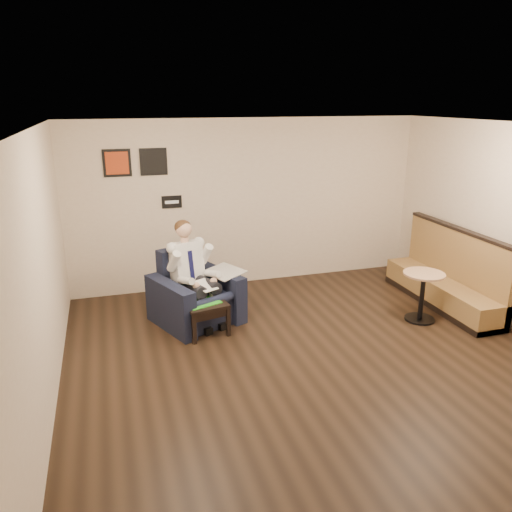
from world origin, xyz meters
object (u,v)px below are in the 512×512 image
object	(u,v)px
armchair	(196,288)
green_folder	(202,303)
banquette	(444,268)
cafe_table	(422,297)
side_table	(204,317)
seated_man	(200,278)
smartphone	(202,297)
coffee_mug	(212,293)

from	to	relation	value
armchair	green_folder	distance (m)	0.43
green_folder	banquette	distance (m)	3.78
banquette	cafe_table	size ratio (longest dim) A/B	3.21
green_folder	side_table	bearing A→B (deg)	45.37
seated_man	green_folder	xyz separation A→B (m)	(-0.04, -0.31, -0.24)
armchair	cafe_table	xyz separation A→B (m)	(3.12, -0.91, -0.15)
armchair	cafe_table	bearing A→B (deg)	-39.09
smartphone	banquette	size ratio (longest dim) A/B	0.06
side_table	green_folder	bearing A→B (deg)	-134.63
banquette	cafe_table	bearing A→B (deg)	-147.32
armchair	smartphone	world-z (taller)	armchair
side_table	green_folder	xyz separation A→B (m)	(-0.03, -0.03, 0.23)
seated_man	side_table	distance (m)	0.55
seated_man	banquette	bearing A→B (deg)	-28.40
seated_man	cafe_table	size ratio (longest dim) A/B	1.92
smartphone	banquette	distance (m)	3.75
seated_man	coffee_mug	bearing A→B (deg)	-65.56
smartphone	green_folder	bearing A→B (deg)	-103.96
armchair	side_table	bearing A→B (deg)	-108.20
smartphone	cafe_table	size ratio (longest dim) A/B	0.20
green_folder	coffee_mug	size ratio (longest dim) A/B	4.74
coffee_mug	smartphone	world-z (taller)	coffee_mug
smartphone	cafe_table	xyz separation A→B (m)	(3.07, -0.67, -0.10)
green_folder	coffee_mug	world-z (taller)	coffee_mug
side_table	banquette	bearing A→B (deg)	-1.25
coffee_mug	smartphone	bearing A→B (deg)	174.58
seated_man	side_table	world-z (taller)	seated_man
banquette	cafe_table	distance (m)	0.82
banquette	cafe_table	xyz separation A→B (m)	(-0.66, -0.42, -0.23)
armchair	green_folder	xyz separation A→B (m)	(0.01, -0.43, -0.05)
armchair	coffee_mug	bearing A→B (deg)	-75.79
side_table	coffee_mug	world-z (taller)	coffee_mug
armchair	cafe_table	world-z (taller)	armchair
smartphone	side_table	bearing A→B (deg)	-97.35
smartphone	banquette	bearing A→B (deg)	-5.51
green_folder	banquette	bearing A→B (deg)	-0.84
seated_man	armchair	bearing A→B (deg)	90.00
coffee_mug	seated_man	bearing A→B (deg)	137.31
seated_man	cafe_table	xyz separation A→B (m)	(3.07, -0.79, -0.33)
banquette	green_folder	bearing A→B (deg)	179.16
armchair	green_folder	world-z (taller)	armchair
armchair	banquette	world-z (taller)	banquette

